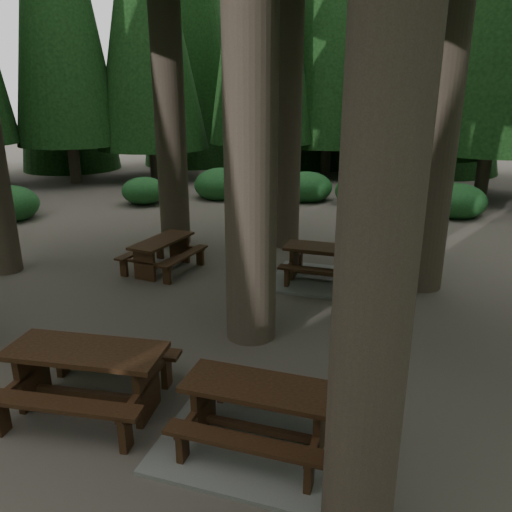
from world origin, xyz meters
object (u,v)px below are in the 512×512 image
Objects in this scene: picnic_table_b at (163,250)px; picnic_table_c at (327,270)px; picnic_table_e at (87,369)px; picnic_table_a at (260,423)px.

picnic_table_b is 3.82m from picnic_table_c.
picnic_table_e reaches higher than picnic_table_c.
picnic_table_a is at bearing -135.07° from picnic_table_b.
picnic_table_e is at bearing -155.43° from picnic_table_b.
picnic_table_c is (-1.86, 5.21, 0.01)m from picnic_table_a.
picnic_table_e is (-2.23, -0.74, 0.32)m from picnic_table_a.
picnic_table_a is 1.40× the size of picnic_table_b.
picnic_table_a is 6.46m from picnic_table_b.
picnic_table_e is (-0.36, -5.95, 0.31)m from picnic_table_c.
picnic_table_c is 1.13× the size of picnic_table_e.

